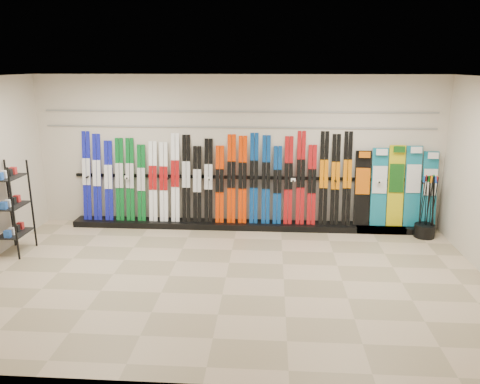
{
  "coord_description": "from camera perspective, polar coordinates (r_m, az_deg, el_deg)",
  "views": [
    {
      "loc": [
        0.66,
        -6.58,
        3.19
      ],
      "look_at": [
        0.15,
        1.0,
        1.1
      ],
      "focal_mm": 35.0,
      "sensor_mm": 36.0,
      "label": 1
    }
  ],
  "objects": [
    {
      "name": "skis",
      "position": [
        9.28,
        -2.95,
        1.44
      ],
      "size": [
        5.37,
        0.29,
        1.83
      ],
      "color": "#1218A4",
      "rests_on": "ski_rack_base"
    },
    {
      "name": "back_wall",
      "position": [
        9.26,
        -0.31,
        4.86
      ],
      "size": [
        8.0,
        0.0,
        8.0
      ],
      "primitive_type": "plane",
      "rotation": [
        1.57,
        0.0,
        0.0
      ],
      "color": "beige",
      "rests_on": "floor"
    },
    {
      "name": "accessory_rack",
      "position": [
        8.9,
        -26.07,
        -1.85
      ],
      "size": [
        0.4,
        0.6,
        1.59
      ],
      "primitive_type": "cube",
      "color": "black",
      "rests_on": "floor"
    },
    {
      "name": "pole_bin",
      "position": [
        9.58,
        21.56,
        -4.41
      ],
      "size": [
        0.38,
        0.38,
        0.25
      ],
      "primitive_type": "cylinder",
      "color": "black",
      "rests_on": "floor"
    },
    {
      "name": "floor",
      "position": [
        7.34,
        -1.72,
        -10.37
      ],
      "size": [
        8.0,
        8.0,
        0.0
      ],
      "primitive_type": "plane",
      "color": "#9C8B6B",
      "rests_on": "ground"
    },
    {
      "name": "snowboards",
      "position": [
        9.55,
        18.42,
        0.54
      ],
      "size": [
        1.57,
        0.24,
        1.57
      ],
      "color": "black",
      "rests_on": "ski_rack_base"
    },
    {
      "name": "slatwall_rail_0",
      "position": [
        9.17,
        -0.32,
        7.91
      ],
      "size": [
        7.6,
        0.02,
        0.03
      ],
      "primitive_type": "cube",
      "color": "gray",
      "rests_on": "back_wall"
    },
    {
      "name": "ceiling",
      "position": [
        6.62,
        -1.93,
        13.72
      ],
      "size": [
        8.0,
        8.0,
        0.0
      ],
      "primitive_type": "plane",
      "rotation": [
        3.14,
        0.0,
        0.0
      ],
      "color": "silver",
      "rests_on": "back_wall"
    },
    {
      "name": "ski_rack_base",
      "position": [
        9.41,
        0.97,
        -4.06
      ],
      "size": [
        8.0,
        0.4,
        0.12
      ],
      "primitive_type": "cube",
      "color": "black",
      "rests_on": "floor"
    },
    {
      "name": "slatwall_rail_1",
      "position": [
        9.13,
        -0.33,
        9.78
      ],
      "size": [
        7.6,
        0.02,
        0.03
      ],
      "primitive_type": "cube",
      "color": "gray",
      "rests_on": "back_wall"
    },
    {
      "name": "ski_poles",
      "position": [
        9.43,
        22.04,
        -1.66
      ],
      "size": [
        0.3,
        0.26,
        1.18
      ],
      "color": "black",
      "rests_on": "pole_bin"
    }
  ]
}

